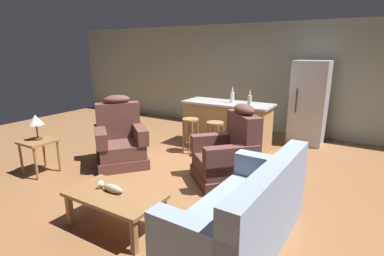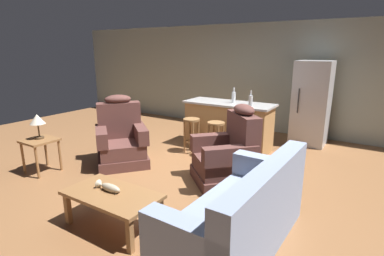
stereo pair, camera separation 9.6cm
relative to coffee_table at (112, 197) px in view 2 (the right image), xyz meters
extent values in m
plane|color=brown|center=(-0.15, 1.94, -0.36)|extent=(12.00, 12.00, 0.00)
cube|color=#939E93|center=(-0.15, 5.07, 0.94)|extent=(12.00, 0.05, 2.60)
cube|color=olive|center=(0.00, 0.00, 0.04)|extent=(1.10, 0.60, 0.04)
cube|color=olive|center=(-0.49, -0.24, -0.17)|extent=(0.06, 0.06, 0.38)
cube|color=olive|center=(0.49, -0.24, -0.17)|extent=(0.06, 0.06, 0.38)
cube|color=olive|center=(-0.49, 0.24, -0.17)|extent=(0.06, 0.06, 0.38)
cube|color=olive|center=(0.49, 0.24, -0.17)|extent=(0.06, 0.06, 0.38)
cube|color=#4C3823|center=(-0.04, 0.02, 0.06)|extent=(0.22, 0.07, 0.01)
ellipsoid|color=tan|center=(-0.04, 0.02, 0.10)|extent=(0.28, 0.09, 0.09)
cone|color=tan|center=(-0.21, 0.02, 0.10)|extent=(0.06, 0.10, 0.10)
cube|color=#8493B2|center=(1.31, 0.45, -0.26)|extent=(0.90, 1.93, 0.20)
cube|color=#8493B2|center=(1.31, 0.45, -0.05)|extent=(0.90, 1.93, 0.22)
cube|color=#8493B2|center=(1.63, 0.44, 0.32)|extent=(0.26, 1.91, 0.52)
cube|color=#8493B2|center=(1.28, -0.40, 0.20)|extent=(0.85, 0.23, 0.28)
cube|color=#8493B2|center=(1.33, 1.30, 0.20)|extent=(0.85, 0.23, 0.28)
cube|color=brown|center=(-1.32, 1.46, -0.27)|extent=(1.18, 1.18, 0.18)
cube|color=brown|center=(-1.32, 1.46, -0.06)|extent=(1.10, 1.09, 0.24)
cube|color=brown|center=(-1.56, 1.65, 0.38)|extent=(0.67, 0.74, 0.64)
ellipsoid|color=brown|center=(-1.56, 1.65, 0.76)|extent=(0.50, 0.52, 0.16)
cube|color=brown|center=(-1.10, 1.70, 0.19)|extent=(0.73, 0.65, 0.26)
cube|color=brown|center=(-1.52, 1.19, 0.19)|extent=(0.73, 0.65, 0.26)
cube|color=brown|center=(0.52, 1.74, -0.27)|extent=(1.19, 1.19, 0.18)
cube|color=brown|center=(0.52, 1.74, -0.06)|extent=(1.10, 1.10, 0.24)
cube|color=brown|center=(0.73, 1.96, 0.38)|extent=(0.71, 0.69, 0.64)
ellipsoid|color=brown|center=(0.73, 1.96, 0.76)|extent=(0.52, 0.51, 0.16)
cube|color=brown|center=(0.75, 1.50, 0.19)|extent=(0.68, 0.70, 0.26)
cube|color=brown|center=(0.27, 1.96, 0.19)|extent=(0.68, 0.70, 0.26)
cube|color=olive|center=(-2.20, 0.50, 0.18)|extent=(0.48, 0.48, 0.04)
cylinder|color=olive|center=(-2.40, 0.30, -0.10)|extent=(0.04, 0.04, 0.52)
cylinder|color=olive|center=(-2.00, 0.30, -0.10)|extent=(0.04, 0.04, 0.52)
cylinder|color=olive|center=(-2.40, 0.70, -0.10)|extent=(0.04, 0.04, 0.52)
cylinder|color=olive|center=(-2.00, 0.70, -0.10)|extent=(0.04, 0.04, 0.52)
cylinder|color=#4C3823|center=(-2.24, 0.53, 0.21)|extent=(0.14, 0.14, 0.03)
cylinder|color=#4C3823|center=(-2.24, 0.53, 0.34)|extent=(0.02, 0.02, 0.22)
cone|color=beige|center=(-2.24, 0.53, 0.53)|extent=(0.24, 0.24, 0.16)
cube|color=#AD7F4C|center=(-0.15, 3.29, 0.09)|extent=(1.71, 0.63, 0.91)
cube|color=#B2B2B2|center=(-0.15, 3.29, 0.57)|extent=(1.80, 0.70, 0.04)
cylinder|color=olive|center=(-0.64, 2.66, 0.30)|extent=(0.32, 0.32, 0.04)
torus|color=olive|center=(-0.64, 2.66, -0.14)|extent=(0.23, 0.23, 0.02)
cylinder|color=olive|center=(-0.74, 2.56, -0.04)|extent=(0.04, 0.04, 0.64)
cylinder|color=olive|center=(-0.54, 2.56, -0.04)|extent=(0.04, 0.04, 0.64)
cylinder|color=olive|center=(-0.74, 2.76, -0.04)|extent=(0.04, 0.04, 0.64)
cylinder|color=olive|center=(-0.54, 2.76, -0.04)|extent=(0.04, 0.04, 0.64)
cylinder|color=olive|center=(-0.10, 2.66, 0.30)|extent=(0.32, 0.32, 0.04)
torus|color=olive|center=(-0.10, 2.66, -0.14)|extent=(0.23, 0.23, 0.02)
cylinder|color=olive|center=(-0.20, 2.56, -0.04)|extent=(0.04, 0.04, 0.64)
cylinder|color=olive|center=(0.00, 2.56, -0.04)|extent=(0.04, 0.04, 0.64)
cylinder|color=olive|center=(-0.20, 2.76, -0.04)|extent=(0.04, 0.04, 0.64)
cylinder|color=olive|center=(0.00, 2.76, -0.04)|extent=(0.04, 0.04, 0.64)
cylinder|color=black|center=(0.44, 2.66, 0.30)|extent=(0.32, 0.32, 0.04)
torus|color=black|center=(0.44, 2.66, -0.14)|extent=(0.23, 0.23, 0.02)
cylinder|color=black|center=(0.34, 2.56, -0.04)|extent=(0.04, 0.04, 0.64)
cylinder|color=black|center=(0.54, 2.56, -0.04)|extent=(0.04, 0.04, 0.64)
cylinder|color=black|center=(0.34, 2.76, -0.04)|extent=(0.04, 0.04, 0.64)
cylinder|color=black|center=(0.54, 2.76, -0.04)|extent=(0.04, 0.04, 0.64)
cube|color=#B7B7BC|center=(1.19, 4.49, 0.52)|extent=(0.70, 0.66, 1.76)
cylinder|color=#333338|center=(0.99, 4.14, 0.60)|extent=(0.02, 0.02, 0.50)
cylinder|color=silver|center=(0.40, 3.04, 0.69)|extent=(0.07, 0.07, 0.22)
cylinder|color=silver|center=(0.40, 3.04, 0.85)|extent=(0.03, 0.03, 0.09)
cylinder|color=silver|center=(-0.06, 3.30, 0.69)|extent=(0.08, 0.08, 0.22)
cylinder|color=silver|center=(-0.06, 3.30, 0.85)|extent=(0.03, 0.03, 0.09)
camera|label=1|loc=(2.32, -2.15, 1.61)|focal=28.00mm
camera|label=2|loc=(2.40, -2.10, 1.61)|focal=28.00mm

